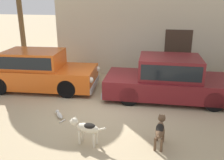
% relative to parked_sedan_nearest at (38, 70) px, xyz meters
% --- Properties ---
extents(ground_plane, '(80.00, 80.00, 0.00)m').
position_rel_parked_sedan_nearest_xyz_m(ground_plane, '(2.80, -1.26, -0.74)').
color(ground_plane, tan).
extents(parked_sedan_nearest, '(4.43, 2.03, 1.49)m').
position_rel_parked_sedan_nearest_xyz_m(parked_sedan_nearest, '(0.00, 0.00, 0.00)').
color(parked_sedan_nearest, '#D15619').
rests_on(parked_sedan_nearest, ground_plane).
extents(parked_sedan_second, '(4.59, 1.95, 1.49)m').
position_rel_parked_sedan_nearest_xyz_m(parked_sedan_second, '(4.88, -0.01, -0.01)').
color(parked_sedan_second, maroon).
rests_on(parked_sedan_second, ground_plane).
extents(stray_dog_spotted, '(0.25, 1.05, 0.66)m').
position_rel_parked_sedan_nearest_xyz_m(stray_dog_spotted, '(4.61, -3.00, -0.31)').
color(stray_dog_spotted, brown).
rests_on(stray_dog_spotted, ground_plane).
extents(stray_dog_tan, '(0.98, 0.31, 0.66)m').
position_rel_parked_sedan_nearest_xyz_m(stray_dog_tan, '(2.88, -3.26, -0.31)').
color(stray_dog_tan, beige).
rests_on(stray_dog_tan, ground_plane).
extents(stray_cat, '(0.43, 0.58, 0.16)m').
position_rel_parked_sedan_nearest_xyz_m(stray_cat, '(1.69, -2.11, -0.67)').
color(stray_cat, beige).
rests_on(stray_cat, ground_plane).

